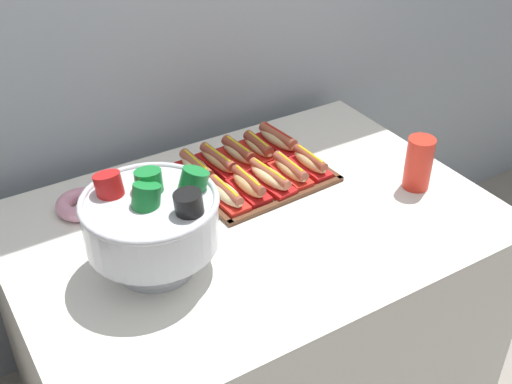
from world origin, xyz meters
The scene contains 15 objects.
buffet_table centered at (0.00, 0.00, 0.40)m, with size 1.31×0.91×0.75m.
serving_tray centered at (0.12, 0.18, 0.76)m, with size 0.42×0.38×0.01m.
hot_dog_0 centered at (-0.03, 0.09, 0.79)m, with size 0.07×0.17×0.06m.
hot_dog_1 centered at (0.05, 0.10, 0.79)m, with size 0.07×0.16×0.06m.
hot_dog_2 centered at (0.12, 0.10, 0.79)m, with size 0.09×0.18×0.06m.
hot_dog_3 centered at (0.20, 0.11, 0.79)m, with size 0.06×0.16×0.06m.
hot_dog_4 centered at (0.27, 0.11, 0.79)m, with size 0.06×0.16×0.06m.
hot_dog_5 centered at (-0.04, 0.26, 0.79)m, with size 0.08×0.17×0.06m.
hot_dog_6 centered at (0.04, 0.26, 0.79)m, with size 0.08×0.18×0.06m.
hot_dog_7 centered at (0.11, 0.27, 0.79)m, with size 0.08×0.16×0.06m.
hot_dog_8 centered at (0.19, 0.27, 0.79)m, with size 0.06×0.15×0.06m.
hot_dog_9 centered at (0.26, 0.28, 0.79)m, with size 0.09×0.19×0.06m.
punch_bowl centered at (-0.31, -0.05, 0.90)m, with size 0.33×0.33×0.26m.
cup_stack centered at (0.49, -0.12, 0.83)m, with size 0.08×0.08×0.16m.
donut centered at (-0.39, 0.28, 0.77)m, with size 0.14×0.14×0.04m.
Camera 1 is at (-0.74, -1.23, 1.82)m, focal length 45.70 mm.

